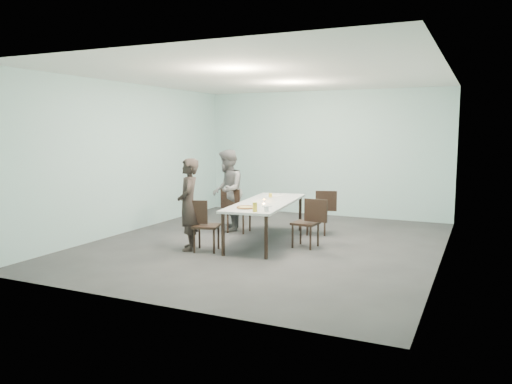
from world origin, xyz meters
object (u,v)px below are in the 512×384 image
at_px(diner_far, 227,190).
at_px(amber_tumbler, 270,195).
at_px(beer_glass, 255,207).
at_px(water_tumbler, 266,209).
at_px(chair_far_right, 320,209).
at_px(chair_far_left, 235,207).
at_px(side_plate, 267,206).
at_px(table, 266,205).
at_px(chair_near_right, 310,220).
at_px(chair_near_left, 202,222).
at_px(tealight, 264,200).
at_px(pizza, 246,208).
at_px(diner_near, 189,204).

height_order(diner_far, amber_tumbler, diner_far).
height_order(beer_glass, water_tumbler, beer_glass).
height_order(chair_far_right, beer_glass, beer_glass).
bearing_deg(chair_far_left, amber_tumbler, -1.01).
bearing_deg(side_plate, beer_glass, -84.61).
distance_m(table, water_tumbler, 1.15).
distance_m(table, beer_glass, 1.17).
bearing_deg(beer_glass, amber_tumbler, 104.98).
xyz_separation_m(chair_near_right, chair_far_right, (-0.18, 1.19, 0.00)).
bearing_deg(chair_near_left, chair_near_right, 15.34).
distance_m(chair_far_right, tealight, 1.33).
relative_size(side_plate, tealight, 3.21).
xyz_separation_m(chair_near_left, chair_far_right, (1.43, 2.18, 0.00)).
height_order(side_plate, amber_tumbler, amber_tumbler).
height_order(chair_far_right, tealight, chair_far_right).
relative_size(chair_near_left, pizza, 2.56).
height_order(chair_far_left, chair_far_right, same).
xyz_separation_m(table, pizza, (0.03, -0.91, 0.08)).
bearing_deg(chair_near_left, table, 40.83).
xyz_separation_m(table, water_tumbler, (0.46, -1.05, 0.10)).
xyz_separation_m(chair_near_right, water_tumbler, (-0.43, -0.93, 0.29)).
distance_m(diner_far, amber_tumbler, 0.98).
height_order(chair_near_right, chair_far_right, same).
relative_size(chair_near_left, chair_near_right, 1.00).
bearing_deg(table, water_tumbler, -66.28).
relative_size(chair_far_right, pizza, 2.56).
bearing_deg(diner_near, chair_near_right, 89.15).
height_order(table, beer_glass, beer_glass).
relative_size(chair_far_right, amber_tumbler, 10.88).
height_order(pizza, side_plate, pizza).
distance_m(diner_far, tealight, 1.26).
height_order(pizza, tealight, tealight).
distance_m(table, amber_tumbler, 0.63).
relative_size(chair_far_left, amber_tumbler, 10.88).
bearing_deg(beer_glass, diner_near, 179.58).
distance_m(chair_far_left, diner_far, 0.40).
bearing_deg(chair_far_right, diner_near, 35.73).
distance_m(table, diner_far, 1.31).
height_order(chair_far_left, tealight, chair_far_left).
distance_m(chair_near_right, beer_glass, 1.21).
height_order(chair_far_left, pizza, chair_far_left).
bearing_deg(chair_near_left, beer_glass, -17.53).
bearing_deg(side_plate, chair_near_left, -148.50).
distance_m(chair_far_right, diner_near, 2.77).
relative_size(chair_far_left, side_plate, 4.83).
relative_size(diner_near, diner_far, 0.95).
relative_size(pizza, amber_tumbler, 4.25).
bearing_deg(table, chair_far_left, 148.30).
bearing_deg(diner_far, side_plate, 27.97).
xyz_separation_m(chair_near_left, tealight, (0.67, 1.11, 0.27)).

